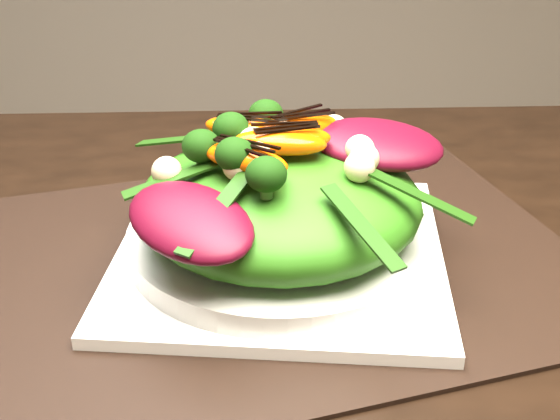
{
  "coord_description": "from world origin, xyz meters",
  "views": [
    {
      "loc": [
        0.29,
        -0.37,
        1.05
      ],
      "look_at": [
        0.31,
        0.12,
        0.79
      ],
      "focal_mm": 48.0,
      "sensor_mm": 36.0,
      "label": 1
    }
  ],
  "objects_px": {
    "plate_base": "(280,253)",
    "lettuce_mound": "(280,200)",
    "orange_segment": "(251,137)",
    "salad_bowl": "(280,238)",
    "placemat": "(280,260)"
  },
  "relations": [
    {
      "from": "plate_base",
      "to": "placemat",
      "type": "bearing_deg",
      "value": 0.0
    },
    {
      "from": "plate_base",
      "to": "orange_segment",
      "type": "xyz_separation_m",
      "value": [
        -0.02,
        0.02,
        0.09
      ]
    },
    {
      "from": "orange_segment",
      "to": "plate_base",
      "type": "bearing_deg",
      "value": -41.84
    },
    {
      "from": "placemat",
      "to": "plate_base",
      "type": "xyz_separation_m",
      "value": [
        0.0,
        0.0,
        0.01
      ]
    },
    {
      "from": "lettuce_mound",
      "to": "orange_segment",
      "type": "relative_size",
      "value": 3.17
    },
    {
      "from": "salad_bowl",
      "to": "orange_segment",
      "type": "xyz_separation_m",
      "value": [
        -0.02,
        0.02,
        0.07
      ]
    },
    {
      "from": "plate_base",
      "to": "lettuce_mound",
      "type": "bearing_deg",
      "value": 0.0
    },
    {
      "from": "plate_base",
      "to": "lettuce_mound",
      "type": "height_order",
      "value": "lettuce_mound"
    },
    {
      "from": "placemat",
      "to": "orange_segment",
      "type": "distance_m",
      "value": 0.1
    },
    {
      "from": "lettuce_mound",
      "to": "orange_segment",
      "type": "height_order",
      "value": "orange_segment"
    },
    {
      "from": "placemat",
      "to": "salad_bowl",
      "type": "bearing_deg",
      "value": -90.0
    },
    {
      "from": "orange_segment",
      "to": "salad_bowl",
      "type": "bearing_deg",
      "value": -41.84
    },
    {
      "from": "placemat",
      "to": "salad_bowl",
      "type": "height_order",
      "value": "salad_bowl"
    },
    {
      "from": "plate_base",
      "to": "salad_bowl",
      "type": "xyz_separation_m",
      "value": [
        0.0,
        -0.0,
        0.01
      ]
    },
    {
      "from": "salad_bowl",
      "to": "lettuce_mound",
      "type": "distance_m",
      "value": 0.03
    }
  ]
}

